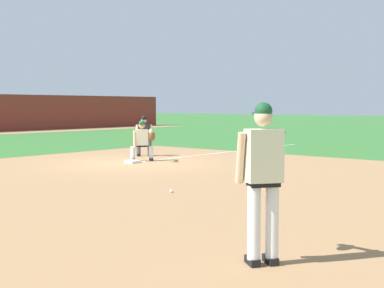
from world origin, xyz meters
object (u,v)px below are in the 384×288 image
object	(u,v)px
first_baseman	(143,139)
umpire	(144,134)
baseball	(171,191)
pitcher	(264,173)
first_base_bag	(132,162)

from	to	relation	value
first_baseman	umpire	bearing A→B (deg)	43.46
baseball	umpire	size ratio (longest dim) A/B	0.05
umpire	first_baseman	bearing A→B (deg)	-136.54
pitcher	umpire	bearing A→B (deg)	50.60
first_baseman	umpire	xyz separation A→B (m)	(1.30, 1.23, 0.06)
first_base_bag	baseball	distance (m)	5.91
pitcher	first_baseman	bearing A→B (deg)	51.70
umpire	baseball	bearing A→B (deg)	-131.29
first_baseman	baseball	bearing A→B (deg)	-129.83
baseball	pitcher	world-z (taller)	pitcher
baseball	first_baseman	bearing A→B (deg)	50.17
baseball	first_baseman	world-z (taller)	first_baseman
first_baseman	first_base_bag	bearing A→B (deg)	-166.27
first_base_bag	umpire	bearing A→B (deg)	35.77
first_base_bag	pitcher	xyz separation A→B (m)	(-6.56, -8.95, 1.01)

